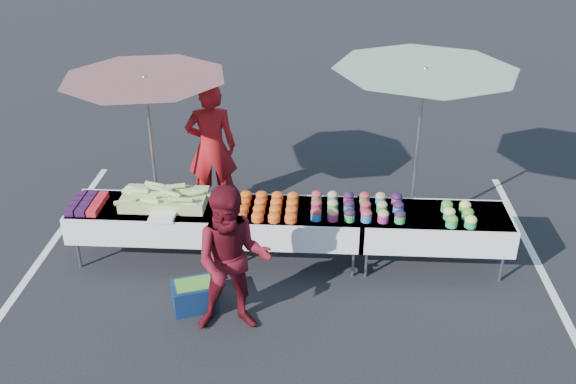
# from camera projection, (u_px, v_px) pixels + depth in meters

# --- Properties ---
(ground) EXTENTS (80.00, 80.00, 0.00)m
(ground) POSITION_uv_depth(u_px,v_px,m) (288.00, 260.00, 8.27)
(ground) COLOR black
(stripe_left) EXTENTS (0.10, 5.00, 0.00)m
(stripe_left) POSITION_uv_depth(u_px,v_px,m) (46.00, 252.00, 8.44)
(stripe_left) COLOR silver
(stripe_left) RESTS_ON ground
(stripe_right) EXTENTS (0.10, 5.00, 0.00)m
(stripe_right) POSITION_uv_depth(u_px,v_px,m) (540.00, 268.00, 8.11)
(stripe_right) COLOR silver
(stripe_right) RESTS_ON ground
(table_left) EXTENTS (1.86, 0.81, 0.75)m
(table_left) POSITION_uv_depth(u_px,v_px,m) (146.00, 217.00, 8.09)
(table_left) COLOR white
(table_left) RESTS_ON ground
(table_center) EXTENTS (1.86, 0.81, 0.75)m
(table_center) POSITION_uv_depth(u_px,v_px,m) (288.00, 221.00, 8.00)
(table_center) COLOR white
(table_center) RESTS_ON ground
(table_right) EXTENTS (1.86, 0.81, 0.75)m
(table_right) POSITION_uv_depth(u_px,v_px,m) (433.00, 226.00, 7.91)
(table_right) COLOR white
(table_right) RESTS_ON ground
(berry_punnets) EXTENTS (0.40, 0.54, 0.08)m
(berry_punnets) POSITION_uv_depth(u_px,v_px,m) (87.00, 204.00, 7.98)
(berry_punnets) COLOR black
(berry_punnets) RESTS_ON table_left
(corn_pile) EXTENTS (1.16, 0.57, 0.26)m
(corn_pile) POSITION_uv_depth(u_px,v_px,m) (164.00, 198.00, 8.00)
(corn_pile) COLOR #9AB35B
(corn_pile) RESTS_ON table_left
(plastic_bags) EXTENTS (0.30, 0.25, 0.05)m
(plastic_bags) POSITION_uv_depth(u_px,v_px,m) (162.00, 217.00, 7.72)
(plastic_bags) COLOR white
(plastic_bags) RESTS_ON table_left
(carrot_bowls) EXTENTS (0.75, 0.69, 0.11)m
(carrot_bowls) POSITION_uv_depth(u_px,v_px,m) (268.00, 206.00, 7.90)
(carrot_bowls) COLOR #F5481B
(carrot_bowls) RESTS_ON table_center
(potato_cups) EXTENTS (1.14, 0.58, 0.16)m
(potato_cups) POSITION_uv_depth(u_px,v_px,m) (357.00, 206.00, 7.84)
(potato_cups) COLOR #266EB2
(potato_cups) RESTS_ON table_right
(bean_baskets) EXTENTS (0.36, 0.50, 0.15)m
(bean_baskets) POSITION_uv_depth(u_px,v_px,m) (459.00, 214.00, 7.69)
(bean_baskets) COLOR green
(bean_baskets) RESTS_ON table_right
(vendor) EXTENTS (0.77, 0.56, 1.94)m
(vendor) POSITION_uv_depth(u_px,v_px,m) (211.00, 148.00, 9.06)
(vendor) COLOR #A91317
(vendor) RESTS_ON ground
(customer) EXTENTS (0.90, 0.73, 1.72)m
(customer) POSITION_uv_depth(u_px,v_px,m) (233.00, 261.00, 6.73)
(customer) COLOR #570D16
(customer) RESTS_ON ground
(umbrella_left) EXTENTS (2.52, 2.52, 2.19)m
(umbrella_left) POSITION_uv_depth(u_px,v_px,m) (146.00, 91.00, 8.14)
(umbrella_left) COLOR black
(umbrella_left) RESTS_ON ground
(umbrella_right) EXTENTS (2.41, 2.41, 2.36)m
(umbrella_right) POSITION_uv_depth(u_px,v_px,m) (424.00, 84.00, 7.90)
(umbrella_right) COLOR black
(umbrella_right) RESTS_ON ground
(storage_bin) EXTENTS (0.59, 0.51, 0.32)m
(storage_bin) POSITION_uv_depth(u_px,v_px,m) (195.00, 295.00, 7.36)
(storage_bin) COLOR #0E2248
(storage_bin) RESTS_ON ground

